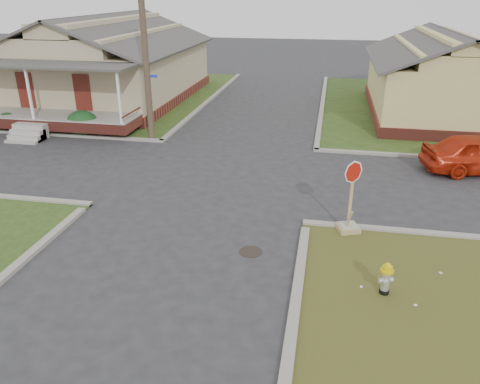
# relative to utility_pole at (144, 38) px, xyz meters

# --- Properties ---
(ground) EXTENTS (120.00, 120.00, 0.00)m
(ground) POSITION_rel_utility_pole_xyz_m (4.20, -8.90, -4.66)
(ground) COLOR #2A2A2D
(ground) RESTS_ON ground
(verge_far_left) EXTENTS (19.00, 19.00, 0.05)m
(verge_far_left) POSITION_rel_utility_pole_xyz_m (-8.80, 9.10, -4.64)
(verge_far_left) COLOR #294117
(verge_far_left) RESTS_ON ground
(curbs) EXTENTS (80.00, 40.00, 0.12)m
(curbs) POSITION_rel_utility_pole_xyz_m (4.20, -3.90, -4.66)
(curbs) COLOR gray
(curbs) RESTS_ON ground
(manhole) EXTENTS (0.64, 0.64, 0.01)m
(manhole) POSITION_rel_utility_pole_xyz_m (6.40, -9.40, -4.66)
(manhole) COLOR black
(manhole) RESTS_ON ground
(corner_house) EXTENTS (10.10, 15.50, 5.30)m
(corner_house) POSITION_rel_utility_pole_xyz_m (-5.80, 7.78, -2.38)
(corner_house) COLOR maroon
(corner_house) RESTS_ON ground
(side_house_yellow) EXTENTS (7.60, 11.60, 4.70)m
(side_house_yellow) POSITION_rel_utility_pole_xyz_m (14.20, 7.60, -2.47)
(side_house_yellow) COLOR maroon
(side_house_yellow) RESTS_ON ground
(utility_pole) EXTENTS (1.80, 0.28, 9.00)m
(utility_pole) POSITION_rel_utility_pole_xyz_m (0.00, 0.00, 0.00)
(utility_pole) COLOR #3C2F22
(utility_pole) RESTS_ON ground
(fire_hydrant) EXTENTS (0.31, 0.31, 0.82)m
(fire_hydrant) POSITION_rel_utility_pole_xyz_m (9.81, -10.75, -4.16)
(fire_hydrant) COLOR black
(fire_hydrant) RESTS_ON ground
(stop_sign) EXTENTS (0.62, 0.61, 2.19)m
(stop_sign) POSITION_rel_utility_pole_xyz_m (9.03, -7.72, -4.14)
(stop_sign) COLOR #A18C57
(stop_sign) RESTS_ON ground
(hedge_left) EXTENTS (1.22, 1.00, 0.94)m
(hedge_left) POSITION_rel_utility_pole_xyz_m (-7.72, 0.12, -4.14)
(hedge_left) COLOR #163E1C
(hedge_left) RESTS_ON verge_far_left
(hedge_right) EXTENTS (1.50, 1.23, 1.15)m
(hedge_right) POSITION_rel_utility_pole_xyz_m (-3.57, 0.08, -4.04)
(hedge_right) COLOR #163E1C
(hedge_right) RESTS_ON verge_far_left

